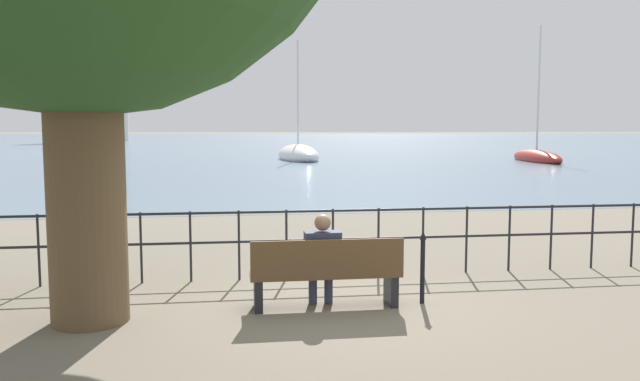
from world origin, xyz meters
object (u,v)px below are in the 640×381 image
harbor_lighthouse (112,73)px  closed_umbrella (423,263)px  sailboat_0 (298,155)px  sailboat_3 (536,157)px  park_bench (326,274)px  seated_person_left (322,256)px  sailboat_2 (81,154)px

harbor_lighthouse → closed_umbrella: bearing=-78.0°
sailboat_0 → sailboat_3: 16.92m
harbor_lighthouse → park_bench: bearing=-78.6°
sailboat_0 → harbor_lighthouse: size_ratio=0.33×
seated_person_left → sailboat_0: size_ratio=0.13×
sailboat_0 → sailboat_2: 17.86m
closed_umbrella → sailboat_3: 38.27m
closed_umbrella → sailboat_2: sailboat_2 is taller
closed_umbrella → sailboat_3: size_ratio=0.10×
closed_umbrella → sailboat_0: (2.45, 37.96, -0.19)m
seated_person_left → sailboat_3: sailboat_3 is taller
sailboat_2 → sailboat_3: bearing=-42.3°
closed_umbrella → harbor_lighthouse: (-24.44, 115.28, 12.31)m
park_bench → sailboat_2: size_ratio=0.19×
sailboat_0 → sailboat_2: size_ratio=0.93×
closed_umbrella → park_bench: bearing=-178.0°
sailboat_0 → closed_umbrella: bearing=-98.0°
closed_umbrella → sailboat_0: sailboat_0 is taller
park_bench → sailboat_2: bearing=106.3°
sailboat_3 → sailboat_2: bearing=169.3°
sailboat_2 → sailboat_3: (33.00, -10.91, -0.02)m
park_bench → sailboat_0: 38.19m
closed_umbrella → sailboat_2: 46.52m
park_bench → closed_umbrella: size_ratio=2.00×
park_bench → sailboat_3: size_ratio=0.20×
sailboat_0 → harbor_lighthouse: bearing=104.9°
seated_person_left → closed_umbrella: size_ratio=1.25×
seated_person_left → sailboat_2: sailboat_2 is taller
seated_person_left → harbor_lighthouse: bearing=101.4°
seated_person_left → sailboat_2: 46.10m
sailboat_2 → sailboat_3: 34.75m
closed_umbrella → sailboat_3: (18.74, 33.37, -0.25)m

